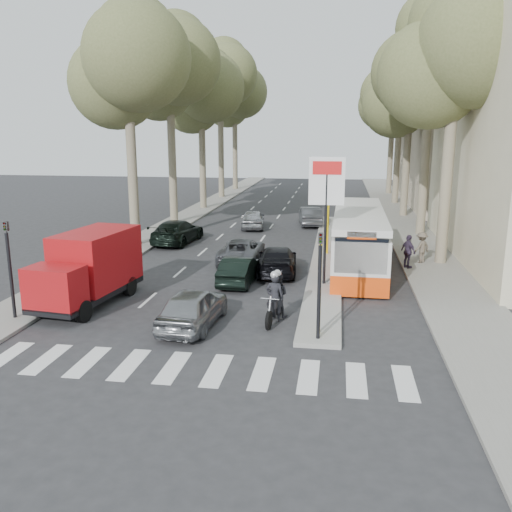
{
  "coord_description": "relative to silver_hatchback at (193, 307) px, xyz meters",
  "views": [
    {
      "loc": [
        3.74,
        -17.94,
        6.64
      ],
      "look_at": [
        0.46,
        3.62,
        1.6
      ],
      "focal_mm": 38.0,
      "sensor_mm": 36.0,
      "label": 1
    }
  ],
  "objects": [
    {
      "name": "tree_r_a",
      "position": [
        10.23,
        10.73,
        9.69
      ],
      "size": [
        7.4,
        7.2,
        14.1
      ],
      "color": "#6B604C",
      "rests_on": "ground"
    },
    {
      "name": "pedestrian_far",
      "position": [
        9.1,
        10.37,
        0.22
      ],
      "size": [
        1.06,
        1.01,
        1.57
      ],
      "primitive_type": "imported",
      "rotation": [
        0.0,
        0.0,
        3.86
      ],
      "color": "brown",
      "rests_on": "sidewalk_right"
    },
    {
      "name": "city_bus",
      "position": [
        5.9,
        9.38,
        0.82
      ],
      "size": [
        2.55,
        10.93,
        2.87
      ],
      "rotation": [
        0.0,
        0.0,
        -0.02
      ],
      "color": "#F2460D",
      "rests_on": "ground"
    },
    {
      "name": "queue_car_e",
      "position": [
        -4.71,
        13.81,
        0.02
      ],
      "size": [
        2.42,
        5.05,
        1.42
      ],
      "primitive_type": "imported",
      "rotation": [
        0.0,
        0.0,
        3.05
      ],
      "color": "black",
      "rests_on": "ground"
    },
    {
      "name": "queue_car_b",
      "position": [
        2.07,
        7.62,
        -0.04
      ],
      "size": [
        2.16,
        4.59,
        1.29
      ],
      "primitive_type": "imported",
      "rotation": [
        0.0,
        0.0,
        3.22
      ],
      "color": "black",
      "rests_on": "ground"
    },
    {
      "name": "traffic_island",
      "position": [
        4.35,
        11.62,
        -0.61
      ],
      "size": [
        1.5,
        26.0,
        0.16
      ],
      "primitive_type": "cube",
      "color": "gray",
      "rests_on": "ground"
    },
    {
      "name": "red_truck",
      "position": [
        -4.62,
        1.86,
        0.8
      ],
      "size": [
        2.62,
        5.49,
        2.82
      ],
      "rotation": [
        0.0,
        0.0,
        -0.13
      ],
      "color": "black",
      "rests_on": "ground"
    },
    {
      "name": "billboard",
      "position": [
        4.35,
        5.61,
        3.01
      ],
      "size": [
        1.5,
        12.1,
        5.6
      ],
      "color": "yellow",
      "rests_on": "ground"
    },
    {
      "name": "tree_l_b",
      "position": [
        -6.87,
        20.73,
        10.38
      ],
      "size": [
        7.4,
        7.2,
        14.88
      ],
      "color": "#6B604C",
      "rests_on": "ground"
    },
    {
      "name": "sidewalk_right",
      "position": [
        9.7,
        25.62,
        -0.63
      ],
      "size": [
        3.2,
        70.0,
        0.12
      ],
      "primitive_type": "cube",
      "color": "gray",
      "rests_on": "ground"
    },
    {
      "name": "tree_l_c",
      "position": [
        -6.67,
        28.73,
        9.35
      ],
      "size": [
        7.4,
        7.2,
        13.71
      ],
      "color": "#6B604C",
      "rests_on": "ground"
    },
    {
      "name": "tree_l_a",
      "position": [
        -6.77,
        12.73,
        9.69
      ],
      "size": [
        7.4,
        7.2,
        14.1
      ],
      "color": "#6B604C",
      "rests_on": "ground"
    },
    {
      "name": "ground",
      "position": [
        1.1,
        0.62,
        -0.69
      ],
      "size": [
        120.0,
        120.0,
        0.0
      ],
      "primitive_type": "plane",
      "color": "#28282B",
      "rests_on": "ground"
    },
    {
      "name": "queue_car_a",
      "position": [
        0.0,
        9.6,
        -0.07
      ],
      "size": [
        2.17,
        4.51,
        1.24
      ],
      "primitive_type": "imported",
      "rotation": [
        0.0,
        0.0,
        3.17
      ],
      "color": "#505258",
      "rests_on": "ground"
    },
    {
      "name": "motorcycle",
      "position": [
        2.76,
        1.07,
        0.16
      ],
      "size": [
        0.88,
        2.21,
        1.88
      ],
      "rotation": [
        0.0,
        0.0,
        -0.12
      ],
      "color": "black",
      "rests_on": "ground"
    },
    {
      "name": "tree_r_b",
      "position": [
        10.33,
        18.73,
        10.73
      ],
      "size": [
        7.4,
        7.2,
        15.27
      ],
      "color": "#6B604C",
      "rests_on": "ground"
    },
    {
      "name": "traffic_light_island",
      "position": [
        4.35,
        -0.88,
        1.8
      ],
      "size": [
        0.16,
        0.41,
        3.6
      ],
      "color": "black",
      "rests_on": "ground"
    },
    {
      "name": "traffic_light_left",
      "position": [
        -6.5,
        -0.38,
        1.8
      ],
      "size": [
        0.16,
        0.41,
        3.6
      ],
      "color": "black",
      "rests_on": "ground"
    },
    {
      "name": "queue_car_c",
      "position": [
        -0.99,
        19.56,
        -0.03
      ],
      "size": [
        2.04,
        4.03,
        1.32
      ],
      "primitive_type": "imported",
      "rotation": [
        0.0,
        0.0,
        3.27
      ],
      "color": "#9A9DA2",
      "rests_on": "ground"
    },
    {
      "name": "tree_r_d",
      "position": [
        10.23,
        34.73,
        10.38
      ],
      "size": [
        7.4,
        7.2,
        14.88
      ],
      "color": "#6B604C",
      "rests_on": "ground"
    },
    {
      "name": "pedestrian_near",
      "position": [
        8.3,
        9.13,
        0.25
      ],
      "size": [
        0.92,
        1.06,
        1.64
      ],
      "primitive_type": "imported",
      "rotation": [
        0.0,
        0.0,
        2.15
      ],
      "color": "#3D2F47",
      "rests_on": "sidewalk_right"
    },
    {
      "name": "queue_car_d",
      "position": [
        2.9,
        21.5,
        -0.02
      ],
      "size": [
        1.96,
        4.22,
        1.34
      ],
      "primitive_type": "imported",
      "rotation": [
        0.0,
        0.0,
        3.28
      ],
      "color": "#484A4F",
      "rests_on": "ground"
    },
    {
      "name": "tree_r_e",
      "position": [
        10.33,
        42.73,
        9.69
      ],
      "size": [
        7.4,
        7.2,
        14.1
      ],
      "color": "#6B604C",
      "rests_on": "ground"
    },
    {
      "name": "median_left",
      "position": [
        -6.9,
        28.62,
        -0.63
      ],
      "size": [
        2.4,
        64.0,
        0.12
      ],
      "primitive_type": "cube",
      "color": "gray",
      "rests_on": "ground"
    },
    {
      "name": "building_far",
      "position": [
        16.6,
        34.62,
        7.31
      ],
      "size": [
        11.0,
        20.0,
        16.0
      ],
      "primitive_type": "cube",
      "color": "#B7A88E",
      "rests_on": "ground"
    },
    {
      "name": "tree_r_c",
      "position": [
        10.13,
        26.73,
        9.0
      ],
      "size": [
        7.4,
        7.2,
        13.32
      ],
      "color": "#6B604C",
      "rests_on": "ground"
    },
    {
      "name": "dark_hatchback",
      "position": [
        0.6,
        5.62,
        -0.08
      ],
      "size": [
        1.41,
        3.77,
        1.23
      ],
      "primitive_type": "imported",
      "rotation": [
        0.0,
        0.0,
        3.11
      ],
      "color": "black",
      "rests_on": "ground"
    },
    {
      "name": "tree_l_e",
      "position": [
        -6.87,
        44.73,
        10.04
      ],
      "size": [
        7.4,
        7.2,
        14.49
      ],
      "color": "#6B604C",
      "rests_on": "ground"
    },
    {
      "name": "tree_l_d",
      "position": [
        -6.77,
        36.73,
        11.07
      ],
      "size": [
        7.4,
        7.2,
        15.66
      ],
      "color": "#6B604C",
      "rests_on": "ground"
    },
    {
      "name": "silver_hatchback",
      "position": [
        0.0,
        0.0,
        0.0
      ],
      "size": [
        1.9,
        4.16,
        1.38
      ],
      "primitive_type": "imported",
      "rotation": [
        0.0,
        0.0,
        3.07
      ],
      "color": "gray",
      "rests_on": "ground"
    }
  ]
}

